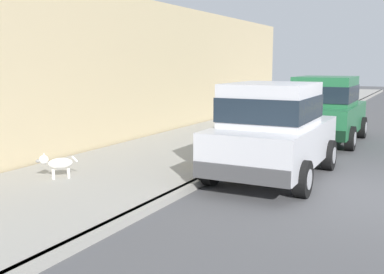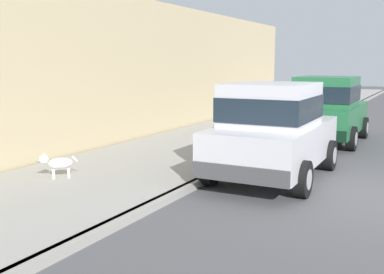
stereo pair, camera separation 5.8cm
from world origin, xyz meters
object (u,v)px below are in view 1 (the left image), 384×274
object	(u,v)px
car_silver_hatchback	(273,129)
fire_hydrant	(204,149)
car_green_hatchback	(326,108)
dog_white	(57,163)

from	to	relation	value
car_silver_hatchback	fire_hydrant	bearing A→B (deg)	-176.88
car_green_hatchback	dog_white	bearing A→B (deg)	-115.16
car_green_hatchback	fire_hydrant	distance (m)	5.10
car_silver_hatchback	fire_hydrant	size ratio (longest dim) A/B	5.27
car_silver_hatchback	car_green_hatchback	bearing A→B (deg)	89.70
car_green_hatchback	fire_hydrant	size ratio (longest dim) A/B	5.27
dog_white	car_green_hatchback	bearing A→B (deg)	64.84
car_silver_hatchback	car_green_hatchback	world-z (taller)	same
dog_white	car_silver_hatchback	bearing A→B (deg)	35.67
dog_white	fire_hydrant	xyz separation A→B (m)	(1.90, 2.33, 0.05)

